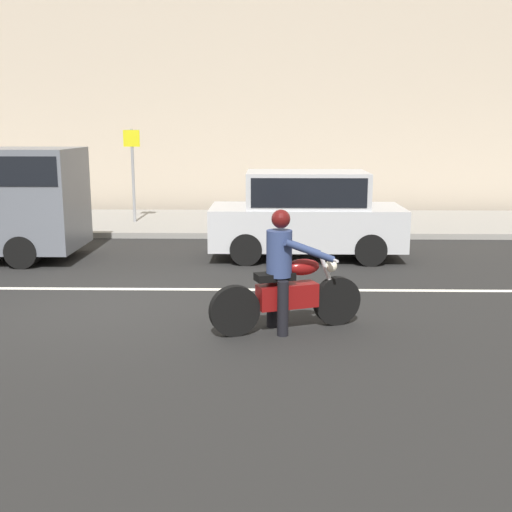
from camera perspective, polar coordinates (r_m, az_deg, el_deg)
The scene contains 7 objects.
ground_plane at distance 10.14m, azimuth -13.19°, elevation -4.21°, with size 80.00×80.00×0.00m, color black.
sidewalk_slab at distance 17.82m, azimuth -6.92°, elevation 3.02°, with size 40.00×4.40×0.14m, color gray.
building_facade at distance 21.20m, azimuth -5.97°, elevation 19.58°, with size 40.00×1.40×11.33m, color #B7A893.
lane_marking_stripe at distance 11.13m, azimuth -15.01°, elevation -2.86°, with size 18.00×0.14×0.01m, color silver.
motorcycle_with_rider_denim_blue at distance 8.47m, azimuth 2.74°, elevation -2.37°, with size 2.07×0.96×1.65m.
parked_hatchback_silver at distance 13.19m, azimuth 4.55°, elevation 3.85°, with size 3.96×1.76×1.80m.
street_sign_post at distance 17.54m, azimuth -11.05°, elevation 7.97°, with size 0.44×0.08×2.50m.
Camera 1 is at (2.50, -9.44, 2.72)m, focal length 44.40 mm.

